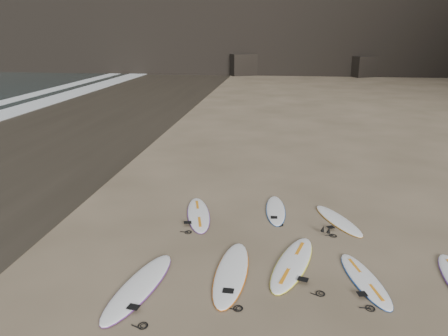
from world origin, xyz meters
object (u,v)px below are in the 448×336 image
(surfboard_3, at_px, (365,279))
(surfboard_1, at_px, (231,272))
(surfboard_6, at_px, (276,210))
(surfboard_5, at_px, (198,214))
(surfboard_7, at_px, (338,220))
(surfboard_0, at_px, (139,286))
(surfboard_2, at_px, (292,263))

(surfboard_3, bearing_deg, surfboard_1, 167.18)
(surfboard_1, height_order, surfboard_6, surfboard_1)
(surfboard_1, relative_size, surfboard_5, 1.09)
(surfboard_1, height_order, surfboard_3, surfboard_1)
(surfboard_6, relative_size, surfboard_7, 1.00)
(surfboard_7, bearing_deg, surfboard_5, 156.49)
(surfboard_0, bearing_deg, surfboard_1, 33.51)
(surfboard_1, height_order, surfboard_7, surfboard_1)
(surfboard_2, xyz_separation_m, surfboard_6, (-0.44, 3.09, -0.01))
(surfboard_5, height_order, surfboard_6, surfboard_5)
(surfboard_3, relative_size, surfboard_6, 1.00)
(surfboard_0, xyz_separation_m, surfboard_2, (3.19, 1.38, -0.00))
(surfboard_2, bearing_deg, surfboard_3, -2.22)
(surfboard_7, bearing_deg, surfboard_0, -163.75)
(surfboard_2, xyz_separation_m, surfboard_5, (-2.65, 2.47, -0.00))
(surfboard_1, height_order, surfboard_5, surfboard_1)
(surfboard_0, xyz_separation_m, surfboard_7, (4.51, 3.95, -0.01))
(surfboard_0, height_order, surfboard_3, surfboard_0)
(surfboard_6, distance_m, surfboard_7, 1.83)
(surfboard_5, bearing_deg, surfboard_2, -56.82)
(surfboard_0, height_order, surfboard_2, surfboard_0)
(surfboard_6, xyz_separation_m, surfboard_7, (1.76, -0.51, -0.00))
(surfboard_1, bearing_deg, surfboard_2, 25.30)
(surfboard_0, distance_m, surfboard_5, 3.89)
(surfboard_0, relative_size, surfboard_1, 1.00)
(surfboard_1, height_order, surfboard_2, surfboard_1)
(surfboard_0, relative_size, surfboard_2, 1.02)
(surfboard_3, height_order, surfboard_6, same)
(surfboard_7, bearing_deg, surfboard_1, -155.12)
(surfboard_5, relative_size, surfboard_7, 1.14)
(surfboard_6, height_order, surfboard_7, same)
(surfboard_5, bearing_deg, surfboard_1, -80.64)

